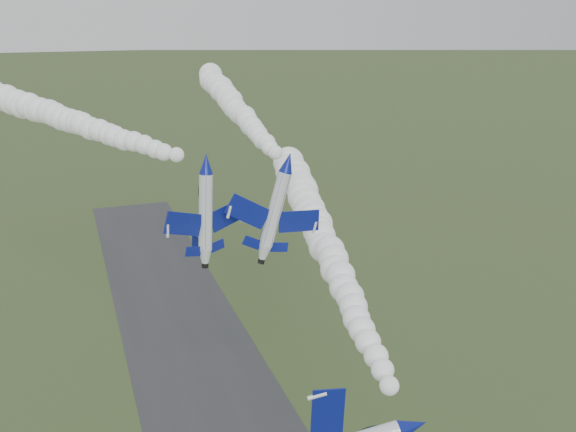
% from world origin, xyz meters
% --- Properties ---
extents(jet_lead, '(5.54, 13.96, 11.31)m').
position_xyz_m(jet_lead, '(5.56, -9.47, 29.45)').
color(jet_lead, white).
extents(smoke_trail_jet_lead, '(18.83, 76.33, 5.93)m').
position_xyz_m(smoke_trail_jet_lead, '(14.13, 31.12, 31.33)').
color(smoke_trail_jet_lead, white).
extents(jet_pair_left, '(11.22, 12.82, 3.37)m').
position_xyz_m(jet_pair_left, '(-3.90, 21.54, 45.16)').
color(jet_pair_left, white).
extents(smoke_trail_jet_pair_left, '(32.43, 63.50, 4.98)m').
position_xyz_m(smoke_trail_jet_pair_left, '(-19.13, 55.56, 46.18)').
color(smoke_trail_jet_pair_left, white).
extents(jet_pair_right, '(11.20, 13.88, 4.28)m').
position_xyz_m(jet_pair_right, '(5.44, 20.49, 44.80)').
color(jet_pair_right, white).
extents(smoke_trail_jet_pair_right, '(8.88, 63.58, 4.80)m').
position_xyz_m(smoke_trail_jet_pair_right, '(8.48, 55.82, 46.60)').
color(smoke_trail_jet_pair_right, white).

